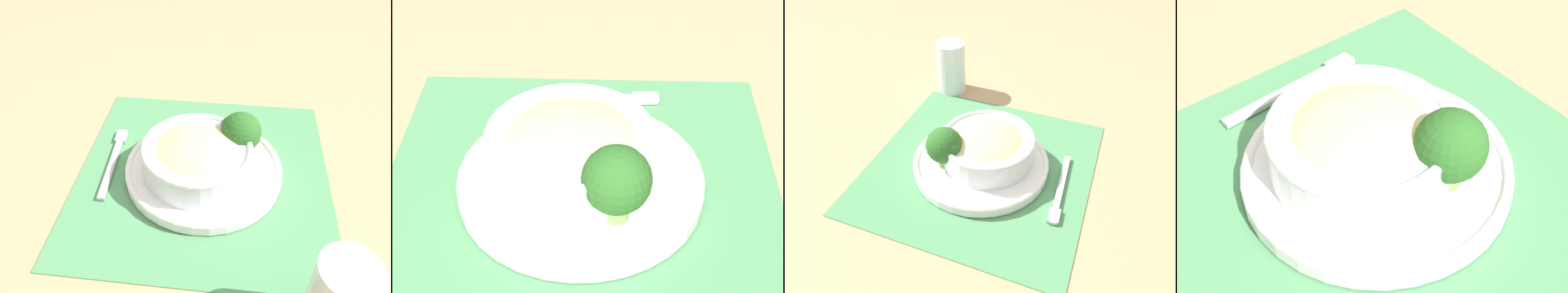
% 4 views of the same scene
% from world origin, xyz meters
% --- Properties ---
extents(ground_plane, '(4.00, 4.00, 0.00)m').
position_xyz_m(ground_plane, '(0.00, 0.00, 0.00)').
color(ground_plane, tan).
extents(placemat, '(0.45, 0.46, 0.00)m').
position_xyz_m(placemat, '(0.00, 0.00, 0.00)').
color(placemat, '#4C8C59').
rests_on(placemat, ground_plane).
extents(plate, '(0.27, 0.27, 0.02)m').
position_xyz_m(plate, '(0.00, 0.00, 0.02)').
color(plate, white).
rests_on(plate, placemat).
extents(bowl, '(0.18, 0.18, 0.07)m').
position_xyz_m(bowl, '(-0.01, -0.01, 0.05)').
color(bowl, silver).
rests_on(bowl, plate).
extents(broccoli_floret, '(0.07, 0.07, 0.09)m').
position_xyz_m(broccoli_floret, '(0.06, 0.04, 0.07)').
color(broccoli_floret, '#759E51').
rests_on(broccoli_floret, plate).
extents(carrot_slice_near, '(0.04, 0.04, 0.01)m').
position_xyz_m(carrot_slice_near, '(0.00, 0.05, 0.02)').
color(carrot_slice_near, orange).
rests_on(carrot_slice_near, plate).
extents(carrot_slice_middle, '(0.04, 0.04, 0.01)m').
position_xyz_m(carrot_slice_middle, '(-0.01, 0.05, 0.02)').
color(carrot_slice_middle, orange).
rests_on(carrot_slice_middle, plate).
extents(carrot_slice_far, '(0.04, 0.04, 0.01)m').
position_xyz_m(carrot_slice_far, '(-0.03, 0.05, 0.02)').
color(carrot_slice_far, orange).
rests_on(carrot_slice_far, plate).
extents(carrot_slice_extra, '(0.04, 0.04, 0.01)m').
position_xyz_m(carrot_slice_extra, '(-0.04, 0.04, 0.02)').
color(carrot_slice_extra, orange).
rests_on(carrot_slice_extra, plate).
extents(water_glass, '(0.07, 0.07, 0.13)m').
position_xyz_m(water_glass, '(0.18, -0.24, 0.06)').
color(water_glass, silver).
rests_on(water_glass, ground_plane).
extents(fork, '(0.03, 0.18, 0.01)m').
position_xyz_m(fork, '(-0.17, 0.02, 0.01)').
color(fork, '#B7B7BC').
rests_on(fork, placemat).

